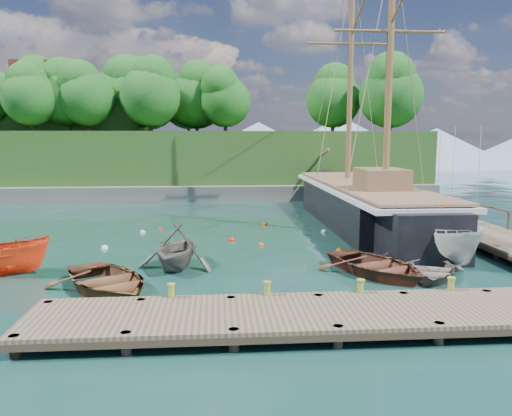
{
  "coord_description": "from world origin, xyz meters",
  "views": [
    {
      "loc": [
        -2.55,
        -20.2,
        5.58
      ],
      "look_at": [
        -0.61,
        4.44,
        2.0
      ],
      "focal_mm": 35.0,
      "sensor_mm": 36.0,
      "label": 1
    }
  ],
  "objects_px": {
    "rowboat_1": "(177,268)",
    "schooner": "(363,207)",
    "rowboat_2": "(376,275)",
    "rowboat_3": "(431,276)",
    "rowboat_0": "(107,291)",
    "cabin_boat_white": "(429,261)"
  },
  "relations": [
    {
      "from": "rowboat_1",
      "to": "schooner",
      "type": "distance_m",
      "value": 14.6
    },
    {
      "from": "rowboat_1",
      "to": "rowboat_2",
      "type": "xyz_separation_m",
      "value": [
        8.16,
        -1.73,
        0.0
      ]
    },
    {
      "from": "rowboat_3",
      "to": "schooner",
      "type": "relative_size",
      "value": 0.14
    },
    {
      "from": "rowboat_0",
      "to": "rowboat_1",
      "type": "xyz_separation_m",
      "value": [
        2.26,
        3.14,
        0.0
      ]
    },
    {
      "from": "rowboat_3",
      "to": "cabin_boat_white",
      "type": "relative_size",
      "value": 0.71
    },
    {
      "from": "rowboat_2",
      "to": "schooner",
      "type": "height_order",
      "value": "schooner"
    },
    {
      "from": "rowboat_3",
      "to": "rowboat_0",
      "type": "bearing_deg",
      "value": -152.61
    },
    {
      "from": "rowboat_0",
      "to": "cabin_boat_white",
      "type": "xyz_separation_m",
      "value": [
        13.56,
        3.47,
        0.0
      ]
    },
    {
      "from": "schooner",
      "to": "rowboat_1",
      "type": "bearing_deg",
      "value": -139.03
    },
    {
      "from": "rowboat_1",
      "to": "rowboat_3",
      "type": "distance_m",
      "value": 10.51
    },
    {
      "from": "schooner",
      "to": "rowboat_3",
      "type": "bearing_deg",
      "value": -93.47
    },
    {
      "from": "cabin_boat_white",
      "to": "schooner",
      "type": "bearing_deg",
      "value": 67.33
    },
    {
      "from": "rowboat_1",
      "to": "cabin_boat_white",
      "type": "xyz_separation_m",
      "value": [
        11.3,
        0.34,
        0.0
      ]
    },
    {
      "from": "rowboat_1",
      "to": "cabin_boat_white",
      "type": "relative_size",
      "value": 0.7
    },
    {
      "from": "rowboat_0",
      "to": "schooner",
      "type": "distance_m",
      "value": 18.38
    },
    {
      "from": "rowboat_1",
      "to": "rowboat_2",
      "type": "height_order",
      "value": "rowboat_1"
    },
    {
      "from": "rowboat_2",
      "to": "rowboat_3",
      "type": "xyz_separation_m",
      "value": [
        2.14,
        -0.38,
        0.0
      ]
    },
    {
      "from": "rowboat_2",
      "to": "cabin_boat_white",
      "type": "bearing_deg",
      "value": 8.51
    },
    {
      "from": "rowboat_0",
      "to": "cabin_boat_white",
      "type": "bearing_deg",
      "value": -18.1
    },
    {
      "from": "rowboat_0",
      "to": "schooner",
      "type": "relative_size",
      "value": 0.18
    },
    {
      "from": "rowboat_2",
      "to": "schooner",
      "type": "distance_m",
      "value": 11.71
    },
    {
      "from": "rowboat_2",
      "to": "schooner",
      "type": "bearing_deg",
      "value": 51.28
    }
  ]
}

